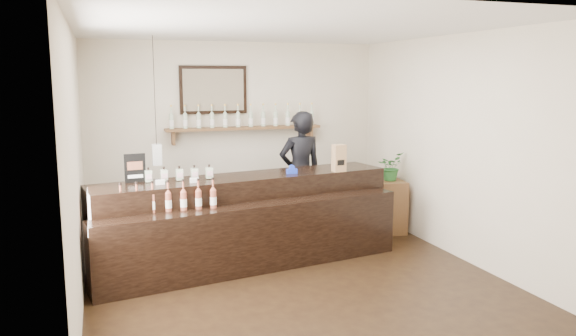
# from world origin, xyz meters

# --- Properties ---
(ground) EXTENTS (5.00, 5.00, 0.00)m
(ground) POSITION_xyz_m (0.00, 0.00, 0.00)
(ground) COLOR black
(ground) RESTS_ON ground
(room_shell) EXTENTS (5.00, 5.00, 5.00)m
(room_shell) POSITION_xyz_m (0.00, 0.00, 1.70)
(room_shell) COLOR beige
(room_shell) RESTS_ON ground
(back_wall_decor) EXTENTS (2.66, 0.96, 1.69)m
(back_wall_decor) POSITION_xyz_m (-0.15, 2.37, 1.76)
(back_wall_decor) COLOR brown
(back_wall_decor) RESTS_ON ground
(counter) EXTENTS (3.85, 1.62, 1.23)m
(counter) POSITION_xyz_m (-0.33, 0.56, 0.50)
(counter) COLOR black
(counter) RESTS_ON ground
(promo_sign) EXTENTS (0.24, 0.05, 0.34)m
(promo_sign) POSITION_xyz_m (-1.64, 0.69, 1.23)
(promo_sign) COLOR black
(promo_sign) RESTS_ON counter
(paper_bag) EXTENTS (0.17, 0.13, 0.35)m
(paper_bag) POSITION_xyz_m (0.91, 0.63, 1.23)
(paper_bag) COLOR #987349
(paper_bag) RESTS_ON counter
(tape_dispenser) EXTENTS (0.14, 0.05, 0.11)m
(tape_dispenser) POSITION_xyz_m (0.28, 0.67, 1.10)
(tape_dispenser) COLOR #1A33BB
(tape_dispenser) RESTS_ON counter
(side_cabinet) EXTENTS (0.45, 0.57, 0.77)m
(side_cabinet) POSITION_xyz_m (2.00, 1.23, 0.39)
(side_cabinet) COLOR brown
(side_cabinet) RESTS_ON ground
(potted_plant) EXTENTS (0.49, 0.48, 0.41)m
(potted_plant) POSITION_xyz_m (2.00, 1.23, 0.98)
(potted_plant) COLOR #286429
(potted_plant) RESTS_ON side_cabinet
(shopkeeper) EXTENTS (0.78, 0.56, 2.03)m
(shopkeeper) POSITION_xyz_m (0.71, 1.55, 1.01)
(shopkeeper) COLOR black
(shopkeeper) RESTS_ON ground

